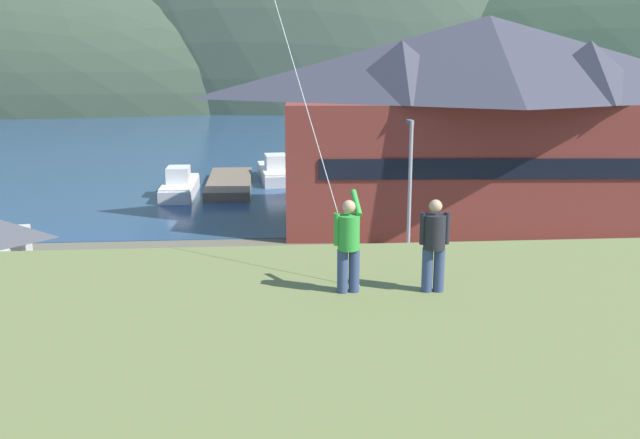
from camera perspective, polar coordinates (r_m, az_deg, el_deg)
ground_plane at (r=22.62m, az=4.42°, el=-13.33°), size 600.00×600.00×0.00m
parking_lot_pad at (r=27.10m, az=2.79°, el=-8.48°), size 40.00×20.00×0.10m
bay_water at (r=80.62m, az=-2.15°, el=6.30°), size 360.00×84.00×0.03m
far_hill_west_ridge at (r=144.29m, az=-23.50°, el=8.41°), size 126.93×54.25×54.47m
far_hill_east_peak at (r=138.09m, az=0.01°, el=9.33°), size 100.87×49.70×81.21m
harbor_lodge at (r=43.33m, az=13.21°, el=8.26°), size 25.48×13.12×12.13m
wharf_dock at (r=53.87m, az=-7.32°, el=2.91°), size 3.20×10.74×0.70m
moored_boat_wharfside at (r=51.49m, az=-11.28°, el=2.68°), size 2.21×6.81×2.16m
moored_boat_outer_mooring at (r=56.56m, az=-3.64°, el=3.88°), size 2.96×7.42×2.16m
parked_car_mid_row_far at (r=22.03m, az=-4.86°, el=-11.03°), size 4.22×2.10×1.82m
parked_car_corner_spot at (r=28.82m, az=7.58°, el=-5.06°), size 4.20×2.06×1.82m
parked_car_lone_by_shed at (r=27.52m, az=-3.11°, el=-5.87°), size 4.25×2.15×1.82m
parked_car_back_row_left at (r=27.61m, az=-17.21°, el=-6.42°), size 4.23×2.12×1.82m
parked_car_mid_row_center at (r=31.13m, az=24.39°, el=-4.78°), size 4.24×2.13×1.82m
parked_car_front_row_silver at (r=24.11m, az=9.72°, el=-8.94°), size 4.22×2.09×1.82m
parking_light_pole at (r=31.71m, az=7.25°, el=2.51°), size 0.24×0.78×7.11m
person_kite_flyer at (r=12.87m, az=2.31°, el=-1.85°), size 0.52×0.68×1.86m
person_companion at (r=13.06m, az=9.21°, el=-1.86°), size 0.55×0.40×1.74m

